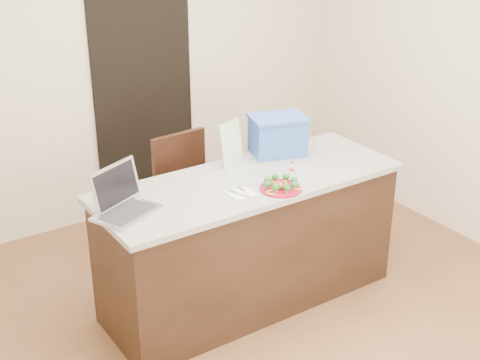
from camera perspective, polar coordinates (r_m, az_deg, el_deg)
ground at (r=4.63m, az=2.53°, el=-11.43°), size 4.00×4.00×0.00m
room_shell at (r=3.91m, az=2.96°, el=8.24°), size 4.00×4.00×4.00m
doorway at (r=5.78m, az=-8.19°, el=6.88°), size 0.90×0.02×2.00m
island at (r=4.55m, az=0.77°, el=-5.17°), size 2.06×0.76×0.92m
plate at (r=4.20m, az=3.50°, el=-0.69°), size 0.27×0.27×0.02m
meatballs at (r=4.18m, az=3.52°, el=-0.41°), size 0.11×0.10×0.04m
broccoli at (r=4.18m, az=3.51°, el=-0.17°), size 0.22×0.22×0.04m
pepper_rings at (r=4.19m, az=3.50°, el=-0.58°), size 0.24×0.23×0.01m
napkin at (r=4.13m, az=0.14°, el=-1.17°), size 0.16×0.16×0.01m
fork at (r=4.13m, az=-0.17°, el=-1.11°), size 0.05×0.16×0.00m
knife at (r=4.13m, az=0.61°, el=-1.06°), size 0.02×0.18×0.01m
yogurt_bottle at (r=4.45m, az=4.46°, el=1.03°), size 0.03×0.03×0.07m
laptop at (r=3.96m, az=-10.07°, el=-1.65°), size 0.44×0.43×0.26m
leaflet at (r=4.51m, az=-0.72°, el=3.14°), size 0.22×0.12×0.30m
blue_box at (r=4.71m, az=3.24°, el=3.87°), size 0.45×0.37×0.28m
chair at (r=4.99m, az=-4.52°, el=-1.08°), size 0.48×0.48×1.01m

